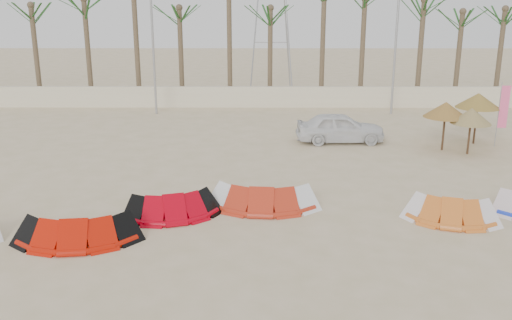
{
  "coord_description": "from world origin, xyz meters",
  "views": [
    {
      "loc": [
        0.07,
        -13.37,
        7.09
      ],
      "look_at": [
        0.0,
        6.0,
        1.3
      ],
      "focal_mm": 40.0,
      "sensor_mm": 36.0,
      "label": 1
    }
  ],
  "objects_px": {
    "kite_red_left": "(80,225)",
    "car": "(340,128)",
    "parasol_mid": "(471,116)",
    "parasol_left": "(446,110)",
    "parasol_right": "(478,101)",
    "kite_orange": "(448,207)",
    "kite_red_mid": "(174,202)",
    "kite_red_right": "(262,193)"
  },
  "relations": [
    {
      "from": "kite_red_mid",
      "to": "parasol_right",
      "type": "bearing_deg",
      "value": 34.61
    },
    {
      "from": "kite_red_mid",
      "to": "parasol_right",
      "type": "xyz_separation_m",
      "value": [
        13.14,
        9.07,
        1.67
      ]
    },
    {
      "from": "kite_orange",
      "to": "parasol_mid",
      "type": "height_order",
      "value": "parasol_mid"
    },
    {
      "from": "kite_red_left",
      "to": "car",
      "type": "distance_m",
      "value": 14.54
    },
    {
      "from": "kite_red_right",
      "to": "parasol_left",
      "type": "xyz_separation_m",
      "value": [
        8.35,
        7.06,
        1.47
      ]
    },
    {
      "from": "kite_orange",
      "to": "car",
      "type": "relative_size",
      "value": 0.76
    },
    {
      "from": "parasol_mid",
      "to": "parasol_right",
      "type": "distance_m",
      "value": 2.11
    },
    {
      "from": "kite_red_mid",
      "to": "car",
      "type": "bearing_deg",
      "value": 54.16
    },
    {
      "from": "kite_red_right",
      "to": "kite_red_mid",
      "type": "bearing_deg",
      "value": -164.03
    },
    {
      "from": "kite_orange",
      "to": "parasol_right",
      "type": "relative_size",
      "value": 1.31
    },
    {
      "from": "parasol_left",
      "to": "car",
      "type": "distance_m",
      "value": 4.89
    },
    {
      "from": "parasol_left",
      "to": "kite_orange",
      "type": "bearing_deg",
      "value": -106.09
    },
    {
      "from": "kite_red_mid",
      "to": "kite_red_right",
      "type": "xyz_separation_m",
      "value": [
        2.91,
        0.83,
        0.0
      ]
    },
    {
      "from": "kite_red_left",
      "to": "car",
      "type": "height_order",
      "value": "car"
    },
    {
      "from": "parasol_left",
      "to": "parasol_mid",
      "type": "relative_size",
      "value": 1.07
    },
    {
      "from": "kite_orange",
      "to": "car",
      "type": "bearing_deg",
      "value": 102.51
    },
    {
      "from": "kite_orange",
      "to": "parasol_mid",
      "type": "xyz_separation_m",
      "value": [
        3.32,
        7.59,
        1.34
      ]
    },
    {
      "from": "kite_red_left",
      "to": "kite_orange",
      "type": "distance_m",
      "value": 11.49
    },
    {
      "from": "kite_red_left",
      "to": "kite_red_mid",
      "type": "xyz_separation_m",
      "value": [
        2.51,
        1.93,
        -0.0
      ]
    },
    {
      "from": "kite_red_mid",
      "to": "car",
      "type": "relative_size",
      "value": 0.81
    },
    {
      "from": "kite_red_right",
      "to": "kite_orange",
      "type": "bearing_deg",
      "value": -11.53
    },
    {
      "from": "kite_red_right",
      "to": "parasol_right",
      "type": "relative_size",
      "value": 1.54
    },
    {
      "from": "parasol_mid",
      "to": "kite_orange",
      "type": "bearing_deg",
      "value": -113.63
    },
    {
      "from": "parasol_left",
      "to": "car",
      "type": "relative_size",
      "value": 0.53
    },
    {
      "from": "kite_red_right",
      "to": "car",
      "type": "xyz_separation_m",
      "value": [
        3.81,
        8.47,
        0.3
      ]
    },
    {
      "from": "parasol_left",
      "to": "parasol_right",
      "type": "bearing_deg",
      "value": 32.03
    },
    {
      "from": "kite_red_left",
      "to": "kite_orange",
      "type": "bearing_deg",
      "value": 7.74
    },
    {
      "from": "kite_orange",
      "to": "parasol_right",
      "type": "bearing_deg",
      "value": 65.7
    },
    {
      "from": "kite_orange",
      "to": "car",
      "type": "height_order",
      "value": "car"
    },
    {
      "from": "kite_red_mid",
      "to": "parasol_right",
      "type": "distance_m",
      "value": 16.05
    },
    {
      "from": "parasol_left",
      "to": "parasol_mid",
      "type": "height_order",
      "value": "parasol_left"
    },
    {
      "from": "parasol_mid",
      "to": "car",
      "type": "xyz_separation_m",
      "value": [
        -5.47,
        2.1,
        -1.03
      ]
    },
    {
      "from": "kite_red_mid",
      "to": "kite_red_right",
      "type": "distance_m",
      "value": 3.03
    },
    {
      "from": "kite_red_left",
      "to": "car",
      "type": "relative_size",
      "value": 0.87
    },
    {
      "from": "kite_red_mid",
      "to": "parasol_left",
      "type": "distance_m",
      "value": 13.82
    },
    {
      "from": "kite_red_right",
      "to": "parasol_left",
      "type": "height_order",
      "value": "parasol_left"
    },
    {
      "from": "kite_red_mid",
      "to": "kite_red_right",
      "type": "height_order",
      "value": "same"
    },
    {
      "from": "kite_red_left",
      "to": "kite_orange",
      "type": "height_order",
      "value": "same"
    },
    {
      "from": "parasol_left",
      "to": "parasol_right",
      "type": "xyz_separation_m",
      "value": [
        1.88,
        1.18,
        0.2
      ]
    },
    {
      "from": "kite_red_right",
      "to": "kite_orange",
      "type": "distance_m",
      "value": 6.08
    },
    {
      "from": "kite_red_right",
      "to": "parasol_left",
      "type": "relative_size",
      "value": 1.67
    },
    {
      "from": "kite_red_right",
      "to": "parasol_mid",
      "type": "bearing_deg",
      "value": 34.49
    }
  ]
}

